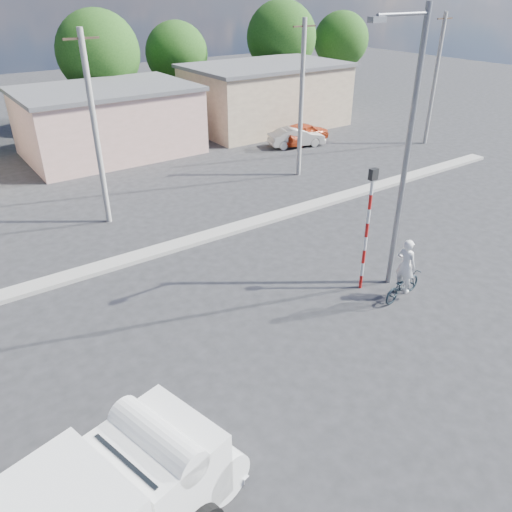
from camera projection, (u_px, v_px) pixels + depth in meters
ground_plane at (320, 342)px, 14.87m from camera, size 120.00×120.00×0.00m
median at (191, 241)px, 20.58m from camera, size 40.00×0.80×0.16m
bicycle at (402, 285)px, 16.80m from camera, size 1.90×0.86×0.96m
cyclist at (404, 273)px, 16.57m from camera, size 0.54×0.74×1.89m
car_cream at (297, 137)px, 32.67m from camera, size 3.91×2.28×1.22m
car_red at (303, 133)px, 33.32m from camera, size 4.26×2.30×1.38m
traffic_pole at (368, 220)px, 16.33m from camera, size 0.28×0.18×4.36m
streetlight at (405, 147)px, 15.45m from camera, size 2.34×0.22×9.00m
building_row at (94, 121)px, 30.21m from camera, size 37.80×7.30×4.44m
tree_row at (142, 53)px, 36.76m from camera, size 51.24×7.43×8.42m
utility_poles at (206, 115)px, 23.19m from camera, size 35.40×0.24×8.00m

